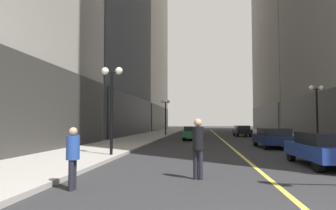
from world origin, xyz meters
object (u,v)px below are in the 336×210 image
(car_green, at_px, (193,132))
(street_lamp_right_mid, at_px, (317,101))
(car_black, at_px, (242,130))
(street_lamp_left_near, at_px, (112,91))
(street_lamp_left_far, at_px, (166,110))
(car_blue, at_px, (324,148))
(pedestrian_in_blue_hoodie, at_px, (73,154))
(car_navy, at_px, (273,137))
(pedestrian_in_black_coat, at_px, (198,144))

(car_green, distance_m, street_lamp_right_mid, 11.74)
(car_black, bearing_deg, street_lamp_right_mid, -76.61)
(street_lamp_left_near, relative_size, street_lamp_left_far, 1.00)
(car_blue, height_order, street_lamp_left_far, street_lamp_left_far)
(car_blue, height_order, pedestrian_in_blue_hoodie, pedestrian_in_blue_hoodie)
(pedestrian_in_blue_hoodie, xyz_separation_m, street_lamp_left_far, (-1.10, 29.82, 2.34))
(car_blue, xyz_separation_m, car_navy, (0.02, 8.68, 0.00))
(pedestrian_in_black_coat, distance_m, street_lamp_left_near, 7.09)
(car_black, height_order, pedestrian_in_black_coat, pedestrian_in_black_coat)
(car_green, relative_size, street_lamp_left_far, 0.98)
(car_black, bearing_deg, street_lamp_left_far, -174.06)
(car_green, distance_m, pedestrian_in_blue_hoodie, 22.84)
(car_blue, height_order, street_lamp_right_mid, street_lamp_right_mid)
(pedestrian_in_blue_hoodie, relative_size, street_lamp_left_far, 0.36)
(car_navy, height_order, pedestrian_in_blue_hoodie, pedestrian_in_blue_hoodie)
(car_blue, xyz_separation_m, car_black, (0.18, 25.77, -0.00))
(car_blue, relative_size, street_lamp_right_mid, 0.98)
(pedestrian_in_black_coat, bearing_deg, car_blue, 33.44)
(pedestrian_in_black_coat, relative_size, street_lamp_right_mid, 0.41)
(car_navy, bearing_deg, car_green, 121.84)
(car_blue, distance_m, street_lamp_right_mid, 11.86)
(car_blue, relative_size, street_lamp_left_far, 0.98)
(car_blue, height_order, pedestrian_in_black_coat, pedestrian_in_black_coat)
(pedestrian_in_black_coat, distance_m, street_lamp_left_far, 28.40)
(car_green, height_order, street_lamp_left_near, street_lamp_left_near)
(street_lamp_left_far, bearing_deg, pedestrian_in_blue_hoodie, -87.88)
(car_blue, xyz_separation_m, street_lamp_right_mid, (3.70, 10.98, 2.54))
(pedestrian_in_blue_hoodie, height_order, street_lamp_right_mid, street_lamp_right_mid)
(car_navy, xyz_separation_m, car_black, (0.16, 17.09, -0.00))
(pedestrian_in_black_coat, height_order, street_lamp_right_mid, street_lamp_right_mid)
(street_lamp_left_near, bearing_deg, car_black, 68.65)
(pedestrian_in_black_coat, height_order, street_lamp_left_near, street_lamp_left_near)
(car_navy, bearing_deg, car_black, 89.45)
(pedestrian_in_blue_hoodie, xyz_separation_m, street_lamp_right_mid, (11.70, 16.00, 2.34))
(car_green, relative_size, pedestrian_in_blue_hoodie, 2.73)
(car_navy, distance_m, pedestrian_in_blue_hoodie, 15.87)
(pedestrian_in_blue_hoodie, bearing_deg, pedestrian_in_black_coat, 30.07)
(pedestrian_in_blue_hoodie, relative_size, street_lamp_left_near, 0.36)
(car_black, relative_size, pedestrian_in_black_coat, 2.41)
(car_black, relative_size, street_lamp_left_far, 1.00)
(car_navy, distance_m, pedestrian_in_black_coat, 12.83)
(car_blue, bearing_deg, pedestrian_in_black_coat, -146.56)
(car_green, bearing_deg, street_lamp_left_near, -102.66)
(car_green, height_order, street_lamp_left_far, street_lamp_left_far)
(street_lamp_left_near, distance_m, street_lamp_left_far, 22.76)
(car_navy, height_order, car_green, same)
(street_lamp_left_far, distance_m, street_lamp_right_mid, 18.84)
(car_green, bearing_deg, car_navy, -58.16)
(street_lamp_left_far, bearing_deg, car_green, -63.70)
(pedestrian_in_blue_hoodie, relative_size, street_lamp_right_mid, 0.36)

